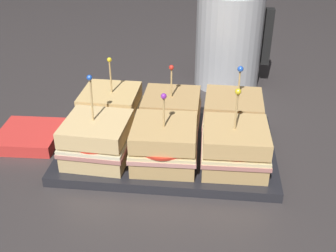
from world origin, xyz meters
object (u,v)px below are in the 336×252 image
object	(u,v)px
sandwich_back_right	(233,115)
sandwich_front_left	(97,140)
serving_platter	(168,148)
sandwich_front_center	(164,144)
sandwich_back_left	(111,108)
sandwich_back_center	(173,112)
sandwich_front_right	(235,147)
napkin_stack	(29,136)
kettle_steel	(229,38)

from	to	relation	value
sandwich_back_right	sandwich_front_left	bearing A→B (deg)	-153.72
serving_platter	sandwich_front_center	world-z (taller)	sandwich_front_center
sandwich_back_left	sandwich_back_center	world-z (taller)	sandwich_back_left
sandwich_front_left	sandwich_front_right	distance (m)	0.24
sandwich_back_center	sandwich_back_right	xyz separation A→B (m)	(0.12, -0.00, 0.00)
sandwich_front_right	napkin_stack	size ratio (longest dim) A/B	1.22
serving_platter	kettle_steel	distance (m)	0.38
sandwich_front_center	sandwich_front_right	size ratio (longest dim) A/B	0.92
sandwich_back_center	napkin_stack	bearing A→B (deg)	-169.24
napkin_stack	sandwich_back_center	bearing A→B (deg)	10.76
sandwich_back_right	napkin_stack	distance (m)	0.41
sandwich_front_center	napkin_stack	size ratio (longest dim) A/B	1.13
sandwich_back_right	serving_platter	bearing A→B (deg)	-154.01
sandwich_front_left	kettle_steel	world-z (taller)	kettle_steel
sandwich_front_right	sandwich_back_right	xyz separation A→B (m)	(-0.00, 0.12, 0.00)
sandwich_back_center	kettle_steel	world-z (taller)	kettle_steel
sandwich_back_left	sandwich_back_right	world-z (taller)	sandwich_back_left
sandwich_front_right	sandwich_back_right	distance (m)	0.12
sandwich_front_left	sandwich_front_right	size ratio (longest dim) A/B	1.06
sandwich_back_right	sandwich_front_right	bearing A→B (deg)	-89.77
sandwich_front_center	kettle_steel	world-z (taller)	kettle_steel
sandwich_front_center	sandwich_back_center	xyz separation A→B (m)	(0.00, 0.12, -0.00)
sandwich_front_center	sandwich_back_center	world-z (taller)	same
napkin_stack	sandwich_back_right	bearing A→B (deg)	7.10
sandwich_front_right	sandwich_back_center	size ratio (longest dim) A/B	1.09
sandwich_front_left	kettle_steel	distance (m)	0.47
sandwich_front_center	sandwich_back_left	world-z (taller)	sandwich_back_left
serving_platter	sandwich_back_right	distance (m)	0.14
sandwich_front_left	serving_platter	bearing A→B (deg)	26.57
sandwich_front_left	sandwich_back_right	size ratio (longest dim) A/B	1.14
kettle_steel	napkin_stack	size ratio (longest dim) A/B	2.13
sandwich_front_center	sandwich_back_center	size ratio (longest dim) A/B	1.00
sandwich_front_center	sandwich_back_right	bearing A→B (deg)	44.71
sandwich_front_left	sandwich_back_center	world-z (taller)	sandwich_front_left
serving_platter	sandwich_front_right	bearing A→B (deg)	-25.51
sandwich_front_center	sandwich_back_center	bearing A→B (deg)	88.97
serving_platter	sandwich_back_left	xyz separation A→B (m)	(-0.12, 0.06, 0.05)
sandwich_front_left	sandwich_back_center	size ratio (longest dim) A/B	1.16
sandwich_front_right	sandwich_back_right	size ratio (longest dim) A/B	1.07
sandwich_back_right	kettle_steel	world-z (taller)	kettle_steel
sandwich_front_left	sandwich_back_left	bearing A→B (deg)	91.53
sandwich_back_center	sandwich_front_right	bearing A→B (deg)	-45.43
napkin_stack	sandwich_front_center	bearing A→B (deg)	-13.99
sandwich_back_right	kettle_steel	size ratio (longest dim) A/B	0.54
sandwich_front_center	napkin_stack	xyz separation A→B (m)	(-0.28, 0.07, -0.04)
sandwich_front_center	kettle_steel	xyz separation A→B (m)	(0.11, 0.40, 0.06)
sandwich_front_right	sandwich_back_right	world-z (taller)	sandwich_front_right
sandwich_back_left	sandwich_back_center	bearing A→B (deg)	0.69
sandwich_back_right	napkin_stack	size ratio (longest dim) A/B	1.14
sandwich_front_left	sandwich_back_center	distance (m)	0.17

